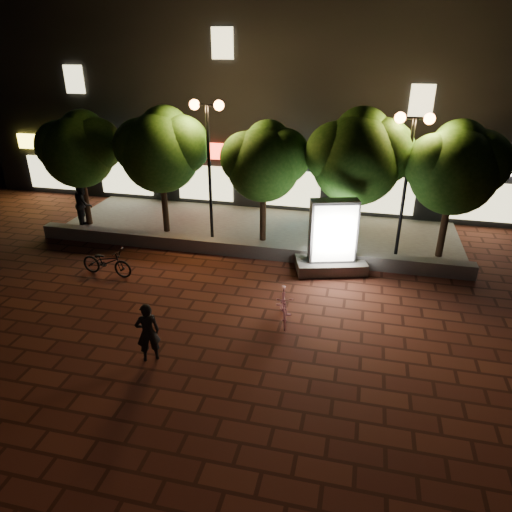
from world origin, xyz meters
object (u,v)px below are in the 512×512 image
(tree_far_left, at_px, (80,147))
(rider, at_px, (148,332))
(street_lamp_right, at_px, (410,149))
(scooter_parked, at_px, (107,262))
(pedestrian, at_px, (84,204))
(tree_mid, at_px, (265,159))
(ad_kiosk, at_px, (332,243))
(tree_left, at_px, (162,148))
(scooter_pink, at_px, (284,306))
(street_lamp_left, at_px, (208,136))
(tree_right, at_px, (359,155))
(tree_far_right, at_px, (456,166))

(tree_far_left, relative_size, rider, 2.93)
(street_lamp_right, height_order, scooter_parked, street_lamp_right)
(tree_far_left, bearing_deg, pedestrian, -111.27)
(pedestrian, bearing_deg, tree_mid, -110.52)
(tree_mid, relative_size, street_lamp_right, 0.90)
(ad_kiosk, distance_m, pedestrian, 10.46)
(tree_far_left, xyz_separation_m, tree_left, (3.50, 0.00, 0.15))
(street_lamp_right, distance_m, scooter_pink, 6.96)
(street_lamp_left, xyz_separation_m, scooter_parked, (-2.44, -3.73, -3.55))
(tree_right, bearing_deg, tree_left, -180.00)
(scooter_parked, bearing_deg, tree_far_right, -65.83)
(tree_left, height_order, street_lamp_right, street_lamp_right)
(ad_kiosk, distance_m, scooter_pink, 3.61)
(tree_far_right, relative_size, pedestrian, 2.58)
(tree_left, bearing_deg, ad_kiosk, -16.27)
(tree_mid, distance_m, ad_kiosk, 4.02)
(street_lamp_right, relative_size, rider, 3.16)
(tree_right, distance_m, pedestrian, 11.19)
(tree_far_right, xyz_separation_m, street_lamp_left, (-8.55, -0.26, 0.66))
(tree_far_left, relative_size, street_lamp_right, 0.93)
(street_lamp_right, height_order, rider, street_lamp_right)
(tree_far_right, bearing_deg, street_lamp_left, -178.24)
(rider, bearing_deg, scooter_parked, -81.88)
(scooter_parked, bearing_deg, tree_left, -2.92)
(tree_far_left, height_order, tree_left, tree_left)
(rider, bearing_deg, tree_mid, -131.10)
(street_lamp_left, relative_size, scooter_parked, 2.84)
(tree_right, relative_size, ad_kiosk, 1.98)
(tree_left, relative_size, tree_right, 0.97)
(tree_far_left, height_order, tree_mid, tree_far_left)
(tree_far_right, xyz_separation_m, rider, (-7.68, -7.85, -2.58))
(tree_far_right, distance_m, pedestrian, 14.28)
(scooter_parked, bearing_deg, ad_kiosk, -70.08)
(scooter_pink, bearing_deg, tree_far_right, 35.70)
(tree_right, bearing_deg, tree_mid, -180.00)
(scooter_parked, bearing_deg, tree_mid, -44.16)
(tree_right, bearing_deg, pedestrian, -178.86)
(tree_far_left, bearing_deg, tree_far_right, 0.00)
(tree_mid, bearing_deg, tree_far_right, 0.00)
(ad_kiosk, distance_m, rider, 7.08)
(tree_right, xyz_separation_m, tree_far_right, (3.20, -0.00, -0.20))
(scooter_pink, relative_size, rider, 0.99)
(tree_mid, bearing_deg, pedestrian, -178.36)
(tree_right, bearing_deg, ad_kiosk, -106.28)
(tree_right, distance_m, scooter_parked, 9.29)
(street_lamp_right, bearing_deg, scooter_parked, -158.43)
(tree_left, height_order, tree_far_right, tree_left)
(tree_right, bearing_deg, tree_far_right, -0.00)
(street_lamp_left, bearing_deg, scooter_parked, -123.21)
(tree_left, distance_m, tree_right, 7.30)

